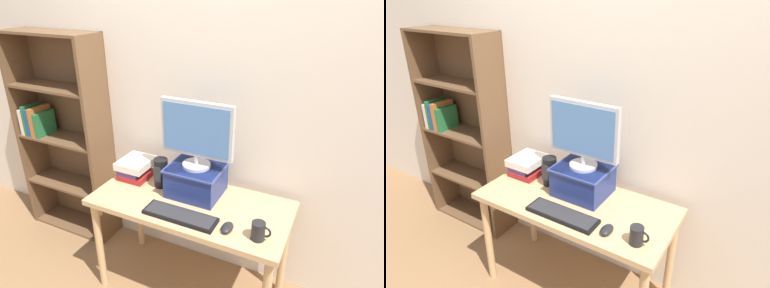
# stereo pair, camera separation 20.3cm
# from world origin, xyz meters

# --- Properties ---
(ground_plane) EXTENTS (12.00, 12.00, 0.00)m
(ground_plane) POSITION_xyz_m (0.00, 0.00, 0.00)
(ground_plane) COLOR olive
(back_wall) EXTENTS (7.00, 0.08, 2.60)m
(back_wall) POSITION_xyz_m (0.00, 0.39, 1.30)
(back_wall) COLOR beige
(back_wall) RESTS_ON ground_plane
(desk) EXTENTS (1.25, 0.58, 0.73)m
(desk) POSITION_xyz_m (0.00, 0.00, 0.64)
(desk) COLOR tan
(desk) RESTS_ON ground_plane
(bookshelf_unit) EXTENTS (0.79, 0.28, 1.68)m
(bookshelf_unit) POSITION_xyz_m (-1.27, 0.24, 0.86)
(bookshelf_unit) COLOR brown
(bookshelf_unit) RESTS_ON ground_plane
(riser_box) EXTENTS (0.35, 0.31, 0.20)m
(riser_box) POSITION_xyz_m (-0.01, 0.11, 0.83)
(riser_box) COLOR navy
(riser_box) RESTS_ON desk
(computer_monitor) EXTENTS (0.47, 0.18, 0.43)m
(computer_monitor) POSITION_xyz_m (-0.01, 0.10, 1.16)
(computer_monitor) COLOR #B7B7BA
(computer_monitor) RESTS_ON riser_box
(keyboard) EXTENTS (0.45, 0.14, 0.02)m
(keyboard) POSITION_xyz_m (0.02, -0.18, 0.74)
(keyboard) COLOR black
(keyboard) RESTS_ON desk
(computer_mouse) EXTENTS (0.06, 0.10, 0.04)m
(computer_mouse) POSITION_xyz_m (0.31, -0.17, 0.75)
(computer_mouse) COLOR black
(computer_mouse) RESTS_ON desk
(book_stack) EXTENTS (0.21, 0.24, 0.13)m
(book_stack) POSITION_xyz_m (-0.49, 0.11, 0.80)
(book_stack) COLOR maroon
(book_stack) RESTS_ON desk
(coffee_mug) EXTENTS (0.11, 0.08, 0.10)m
(coffee_mug) POSITION_xyz_m (0.48, -0.16, 0.78)
(coffee_mug) COLOR black
(coffee_mug) RESTS_ON desk
(desk_speaker) EXTENTS (0.10, 0.10, 0.20)m
(desk_speaker) POSITION_xyz_m (-0.26, 0.08, 0.83)
(desk_speaker) COLOR black
(desk_speaker) RESTS_ON desk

